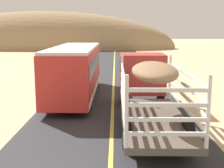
{
  "coord_description": "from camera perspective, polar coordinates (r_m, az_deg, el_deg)",
  "views": [
    {
      "loc": [
        0.16,
        -4.91,
        4.34
      ],
      "look_at": [
        0.0,
        8.05,
        1.94
      ],
      "focal_mm": 48.34,
      "sensor_mm": 36.0,
      "label": 1
    }
  ],
  "objects": [
    {
      "name": "distant_hill",
      "position": [
        68.14,
        -12.82,
        6.59
      ],
      "size": [
        57.65,
        18.53,
        15.94
      ],
      "primitive_type": "ellipsoid",
      "color": "#997C5A",
      "rests_on": "ground"
    },
    {
      "name": "bus",
      "position": [
        19.16,
        -6.91,
        2.64
      ],
      "size": [
        2.54,
        10.0,
        3.21
      ],
      "color": "red",
      "rests_on": "road_surface"
    },
    {
      "name": "livestock_truck",
      "position": [
        15.16,
        6.39,
        0.74
      ],
      "size": [
        2.53,
        9.7,
        3.02
      ],
      "color": "#B2332D",
      "rests_on": "road_surface"
    }
  ]
}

